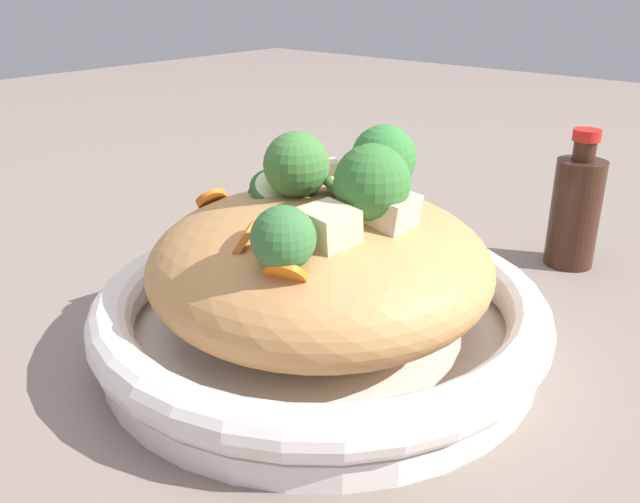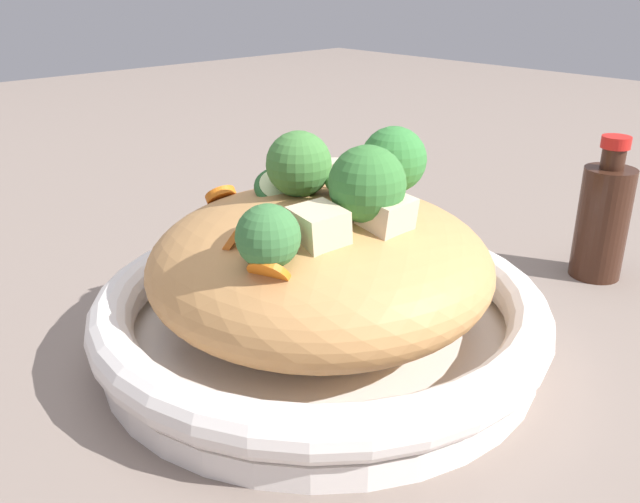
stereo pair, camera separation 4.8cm
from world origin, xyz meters
TOP-DOWN VIEW (x-y plane):
  - ground_plane at (0.00, 0.00)m, footprint 3.00×3.00m
  - serving_bowl at (0.00, 0.00)m, footprint 0.33×0.33m
  - noodle_heap at (-0.00, 0.00)m, footprint 0.25×0.25m
  - broccoli_florets at (0.02, -0.01)m, footprint 0.22×0.13m
  - carrot_coins at (-0.05, 0.02)m, footprint 0.09×0.17m
  - zucchini_slices at (0.01, 0.03)m, footprint 0.07×0.11m
  - chicken_chunks at (0.01, -0.01)m, footprint 0.14×0.15m
  - soy_sauce_bottle at (0.27, -0.08)m, footprint 0.05×0.05m

SIDE VIEW (x-z plane):
  - ground_plane at x=0.00m, z-range 0.00..0.00m
  - serving_bowl at x=0.00m, z-range 0.00..0.05m
  - soy_sauce_bottle at x=0.27m, z-range -0.01..0.12m
  - noodle_heap at x=0.00m, z-range 0.01..0.12m
  - carrot_coins at x=-0.05m, z-range 0.09..0.12m
  - chicken_chunks at x=0.01m, z-range 0.09..0.13m
  - zucchini_slices at x=0.01m, z-range 0.10..0.13m
  - broccoli_florets at x=0.02m, z-range 0.09..0.17m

